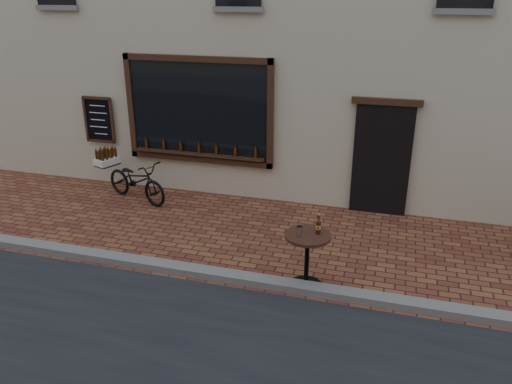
# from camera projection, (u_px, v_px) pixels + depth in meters

# --- Properties ---
(ground) EXTENTS (90.00, 90.00, 0.00)m
(ground) POSITION_uv_depth(u_px,v_px,m) (234.00, 288.00, 7.54)
(ground) COLOR #602A1F
(ground) RESTS_ON ground
(kerb) EXTENTS (90.00, 0.25, 0.12)m
(kerb) POSITION_uv_depth(u_px,v_px,m) (238.00, 278.00, 7.70)
(kerb) COLOR slate
(kerb) RESTS_ON ground
(cargo_bicycle) EXTENTS (2.02, 1.19, 0.95)m
(cargo_bicycle) POSITION_uv_depth(u_px,v_px,m) (135.00, 180.00, 10.57)
(cargo_bicycle) COLOR black
(cargo_bicycle) RESTS_ON ground
(bistro_table) EXTENTS (0.68, 0.68, 1.18)m
(bistro_table) POSITION_uv_depth(u_px,v_px,m) (307.00, 250.00, 7.35)
(bistro_table) COLOR black
(bistro_table) RESTS_ON ground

